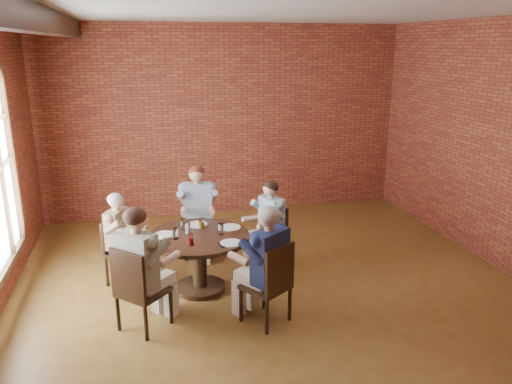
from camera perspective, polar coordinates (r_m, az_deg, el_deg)
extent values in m
plane|color=brown|center=(6.36, 2.42, -12.01)|extent=(7.00, 7.00, 0.00)
plane|color=beige|center=(5.60, 2.86, 20.23)|extent=(7.00, 7.00, 0.00)
plane|color=brown|center=(9.10, -3.52, 8.05)|extent=(7.00, 0.00, 7.00)
plane|color=brown|center=(2.77, 23.60, -13.79)|extent=(7.00, 0.00, 7.00)
cube|color=#321D10|center=(5.45, -24.11, 17.63)|extent=(0.22, 6.90, 0.26)
cube|color=#321D10|center=(6.50, -26.93, -8.26)|extent=(0.10, 2.16, 0.08)
cube|color=#321D10|center=(7.13, -26.32, 3.59)|extent=(0.10, 0.08, 2.20)
cylinder|color=#321D10|center=(6.58, -6.37, -10.76)|extent=(0.64, 0.64, 0.06)
cylinder|color=#321D10|center=(6.44, -6.47, -8.23)|extent=(0.18, 0.18, 0.64)
cylinder|color=#3A1F15|center=(6.30, -6.58, -5.13)|extent=(1.28, 1.28, 0.05)
cube|color=#321D10|center=(6.97, 1.39, -5.44)|extent=(0.51, 0.51, 0.04)
cube|color=#321D10|center=(6.99, 2.55, -3.26)|extent=(0.19, 0.38, 0.45)
cylinder|color=#321D10|center=(7.09, -0.52, -7.02)|extent=(0.04, 0.04, 0.41)
cylinder|color=#321D10|center=(6.84, 1.13, -7.92)|extent=(0.04, 0.04, 0.41)
cylinder|color=#321D10|center=(7.27, 1.62, -6.40)|extent=(0.04, 0.04, 0.41)
cylinder|color=#321D10|center=(7.03, 3.29, -7.24)|extent=(0.04, 0.04, 0.41)
cube|color=#321D10|center=(7.44, -6.61, -4.11)|extent=(0.49, 0.49, 0.04)
cube|color=#321D10|center=(7.54, -6.69, -1.63)|extent=(0.44, 0.09, 0.50)
cylinder|color=#321D10|center=(7.35, -8.03, -6.32)|extent=(0.04, 0.04, 0.41)
cylinder|color=#321D10|center=(7.35, -5.04, -6.22)|extent=(0.04, 0.04, 0.41)
cylinder|color=#321D10|center=(7.70, -8.00, -5.22)|extent=(0.04, 0.04, 0.41)
cylinder|color=#321D10|center=(7.70, -5.14, -5.12)|extent=(0.04, 0.04, 0.41)
cube|color=#321D10|center=(6.80, -15.05, -6.62)|extent=(0.50, 0.50, 0.04)
cube|color=#321D10|center=(6.79, -16.45, -4.65)|extent=(0.20, 0.35, 0.43)
cylinder|color=#321D10|center=(6.70, -14.29, -9.04)|extent=(0.04, 0.04, 0.41)
cylinder|color=#321D10|center=(6.95, -13.17, -7.98)|extent=(0.04, 0.04, 0.41)
cylinder|color=#321D10|center=(6.83, -16.68, -8.70)|extent=(0.04, 0.04, 0.41)
cylinder|color=#321D10|center=(7.08, -15.49, -7.68)|extent=(0.04, 0.04, 0.41)
cube|color=#321D10|center=(5.71, -12.73, -11.06)|extent=(0.66, 0.66, 0.04)
cube|color=#321D10|center=(5.45, -14.45, -9.22)|extent=(0.36, 0.35, 0.53)
cylinder|color=#321D10|center=(5.83, -9.71, -12.80)|extent=(0.04, 0.04, 0.41)
cylinder|color=#321D10|center=(6.07, -12.70, -11.71)|extent=(0.04, 0.04, 0.41)
cylinder|color=#321D10|center=(5.57, -12.46, -14.45)|extent=(0.04, 0.04, 0.41)
cylinder|color=#321D10|center=(5.83, -15.48, -13.22)|extent=(0.04, 0.04, 0.41)
cube|color=#321D10|center=(5.69, 1.08, -10.74)|extent=(0.63, 0.63, 0.04)
cube|color=#321D10|center=(5.45, 2.74, -8.80)|extent=(0.40, 0.29, 0.52)
cylinder|color=#321D10|center=(6.04, 0.91, -11.44)|extent=(0.04, 0.04, 0.41)
cylinder|color=#321D10|center=(5.79, -1.73, -12.77)|extent=(0.04, 0.04, 0.41)
cylinder|color=#321D10|center=(5.82, 3.86, -12.63)|extent=(0.04, 0.04, 0.41)
cylinder|color=#321D10|center=(5.56, 1.25, -14.11)|extent=(0.04, 0.04, 0.41)
cylinder|color=white|center=(6.50, -2.90, -4.03)|extent=(0.26, 0.26, 0.01)
cylinder|color=white|center=(6.63, -6.70, -3.70)|extent=(0.26, 0.26, 0.01)
cylinder|color=white|center=(6.35, -10.40, -4.81)|extent=(0.26, 0.26, 0.01)
cylinder|color=white|center=(6.00, -2.90, -5.83)|extent=(0.26, 0.26, 0.01)
cylinder|color=white|center=(6.26, -4.04, -4.25)|extent=(0.07, 0.07, 0.14)
cylinder|color=white|center=(6.49, -6.24, -3.56)|extent=(0.07, 0.07, 0.14)
cylinder|color=white|center=(6.49, -8.29, -3.64)|extent=(0.07, 0.07, 0.14)
cylinder|color=white|center=(6.33, -7.80, -4.13)|extent=(0.07, 0.07, 0.14)
cylinder|color=white|center=(6.19, -9.20, -4.69)|extent=(0.07, 0.07, 0.14)
cylinder|color=white|center=(5.97, -7.47, -5.41)|extent=(0.07, 0.07, 0.14)
cube|color=black|center=(5.95, -3.83, -6.06)|extent=(0.08, 0.14, 0.01)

